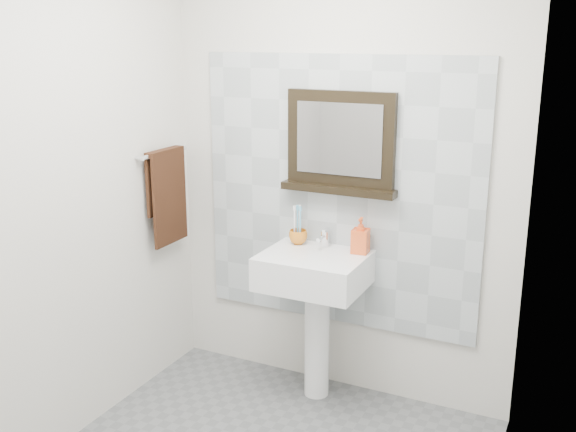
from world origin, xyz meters
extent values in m
cube|color=beige|center=(0.00, 1.10, 1.25)|extent=(2.00, 0.01, 2.50)
cube|color=beige|center=(0.00, -1.10, 1.25)|extent=(2.00, 0.01, 2.50)
cube|color=beige|center=(-1.00, 0.00, 1.25)|extent=(0.01, 2.20, 2.50)
cube|color=beige|center=(1.00, 0.00, 1.25)|extent=(0.01, 2.20, 2.50)
cube|color=#A6AFB3|center=(0.00, 1.09, 1.15)|extent=(1.60, 0.02, 1.50)
cylinder|color=white|center=(-0.04, 0.92, 0.34)|extent=(0.14, 0.14, 0.68)
cube|color=white|center=(-0.04, 0.86, 0.77)|extent=(0.55, 0.44, 0.18)
cylinder|color=silver|center=(-0.04, 0.84, 0.85)|extent=(0.32, 0.32, 0.02)
cylinder|color=#4C4C4F|center=(-0.04, 0.84, 0.86)|extent=(0.04, 0.04, 0.00)
cylinder|color=silver|center=(-0.04, 1.01, 0.91)|extent=(0.04, 0.04, 0.09)
cylinder|color=silver|center=(-0.04, 0.96, 0.93)|extent=(0.02, 0.10, 0.02)
cube|color=silver|center=(-0.04, 1.02, 0.96)|extent=(0.02, 0.07, 0.01)
imported|color=orange|center=(-0.20, 1.00, 0.90)|extent=(0.13, 0.13, 0.08)
cylinder|color=white|center=(-0.22, 0.99, 0.97)|extent=(0.01, 0.01, 0.19)
cube|color=white|center=(-0.22, 0.99, 1.07)|extent=(0.01, 0.01, 0.03)
cylinder|color=#59A7CC|center=(-0.18, 0.99, 0.97)|extent=(0.01, 0.01, 0.19)
cube|color=#59A7CC|center=(-0.18, 0.99, 1.07)|extent=(0.01, 0.01, 0.03)
cylinder|color=white|center=(-0.20, 1.01, 0.97)|extent=(0.01, 0.01, 0.19)
cube|color=white|center=(-0.20, 1.01, 1.07)|extent=(0.01, 0.01, 0.03)
cylinder|color=#59A7CC|center=(-0.21, 1.01, 0.97)|extent=(0.01, 0.01, 0.19)
cube|color=#59A7CC|center=(-0.21, 1.01, 1.07)|extent=(0.01, 0.01, 0.03)
imported|color=red|center=(0.17, 1.00, 0.96)|extent=(0.10, 0.10, 0.20)
cube|color=black|center=(0.02, 1.07, 1.46)|extent=(0.60, 0.06, 0.51)
cube|color=#99999E|center=(0.02, 1.03, 1.46)|extent=(0.48, 0.01, 0.38)
cube|color=black|center=(0.02, 1.04, 1.19)|extent=(0.64, 0.11, 0.04)
cylinder|color=silver|center=(-0.94, 0.81, 1.35)|extent=(0.03, 0.40, 0.03)
cylinder|color=silver|center=(-0.97, 0.62, 1.35)|extent=(0.05, 0.02, 0.02)
cylinder|color=silver|center=(-0.97, 1.00, 1.35)|extent=(0.05, 0.02, 0.02)
cube|color=black|center=(-0.93, 0.81, 1.08)|extent=(0.02, 0.30, 0.52)
cube|color=black|center=(-0.96, 0.81, 1.17)|extent=(0.02, 0.30, 0.34)
cube|color=black|center=(-0.94, 0.81, 1.35)|extent=(0.06, 0.30, 0.03)
camera|label=1|loc=(1.33, -2.27, 2.01)|focal=42.00mm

